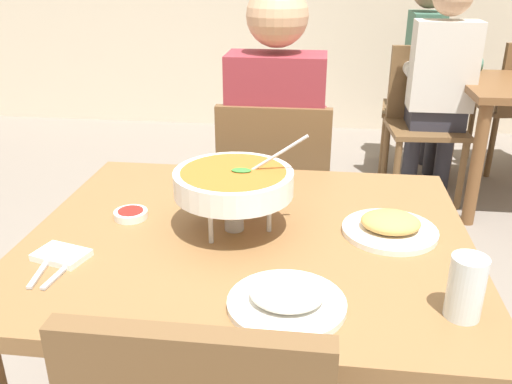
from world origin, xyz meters
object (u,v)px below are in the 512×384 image
patron_bg_left (441,78)px  diner_main (276,137)px  dining_table_main (249,270)px  drink_glass (465,290)px  sauce_dish (131,214)px  rice_plate (287,298)px  chair_bg_left (424,113)px  curry_bowl (234,183)px  chair_diner_main (275,196)px  patron_bg_middle (428,63)px  appetizer_plate (390,226)px  chair_bg_middle (431,100)px

patron_bg_left → diner_main: bearing=-123.6°
dining_table_main → drink_glass: bearing=-32.7°
sauce_dish → drink_glass: size_ratio=0.69×
rice_plate → chair_bg_left: size_ratio=0.27×
rice_plate → sauce_dish: (-0.45, 0.36, -0.01)m
diner_main → curry_bowl: (-0.04, -0.77, 0.12)m
chair_diner_main → patron_bg_middle: bearing=64.5°
dining_table_main → chair_diner_main: (-0.00, 0.75, -0.12)m
appetizer_plate → chair_bg_left: bearing=78.2°
chair_bg_middle → patron_bg_middle: (-0.04, 0.04, 0.24)m
chair_diner_main → patron_bg_left: size_ratio=0.69×
chair_diner_main → patron_bg_left: bearing=57.0°
appetizer_plate → chair_bg_left: chair_bg_left is taller
drink_glass → chair_bg_middle: size_ratio=0.14×
chair_bg_left → patron_bg_left: (0.05, -0.08, 0.24)m
dining_table_main → curry_bowl: bearing=157.0°
diner_main → chair_bg_left: diner_main is taller
chair_diner_main → sauce_dish: 0.81m
curry_bowl → rice_plate: bearing=-64.0°
chair_diner_main → dining_table_main: bearing=-90.0°
chair_diner_main → appetizer_plate: (0.36, -0.71, 0.25)m
rice_plate → drink_glass: size_ratio=1.85×
appetizer_plate → chair_bg_left: (0.44, 2.11, -0.25)m
curry_bowl → appetizer_plate: size_ratio=1.39×
appetizer_plate → curry_bowl: bearing=-176.5°
sauce_dish → patron_bg_middle: 2.77m
patron_bg_left → patron_bg_middle: 0.49m
dining_table_main → appetizer_plate: size_ratio=4.63×
rice_plate → drink_glass: drink_glass is taller
drink_glass → chair_diner_main: bearing=113.7°
diner_main → drink_glass: bearing=-67.0°
appetizer_plate → drink_glass: (0.10, -0.34, 0.04)m
curry_bowl → drink_glass: 0.59m
chair_bg_middle → appetizer_plate: bearing=-102.4°
dining_table_main → rice_plate: rice_plate is taller
diner_main → chair_bg_middle: size_ratio=1.46×
rice_plate → patron_bg_left: patron_bg_left is taller
appetizer_plate → dining_table_main: bearing=-173.4°
diner_main → sauce_dish: size_ratio=14.56×
diner_main → rice_plate: bearing=-83.8°
drink_glass → sauce_dish: bearing=156.4°
dining_table_main → patron_bg_middle: bearing=71.5°
curry_bowl → chair_bg_middle: curry_bowl is taller
curry_bowl → sauce_dish: (-0.29, 0.03, -0.12)m
curry_bowl → appetizer_plate: (0.40, 0.02, -0.11)m
patron_bg_left → patron_bg_middle: size_ratio=1.00×
appetizer_plate → patron_bg_middle: 2.56m
dining_table_main → rice_plate: 0.36m
curry_bowl → rice_plate: size_ratio=1.39×
rice_plate → patron_bg_middle: patron_bg_middle is taller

